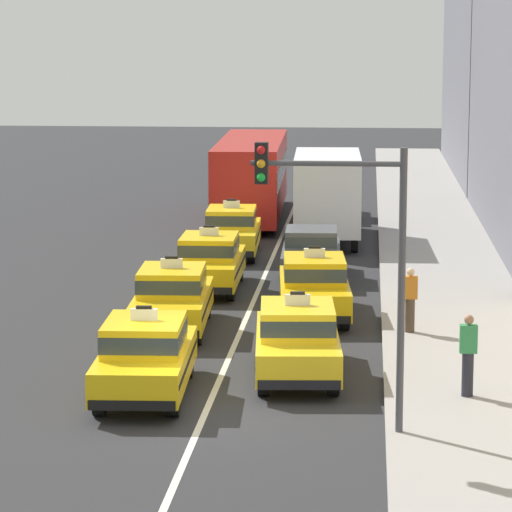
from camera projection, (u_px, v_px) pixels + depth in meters
ground_plane at (205, 414)px, 27.09m from camera, size 160.00×160.00×0.00m
lane_stripe_left_right at (275, 252)px, 46.74m from camera, size 0.14×80.00×0.01m
sidewalk_curb at (446, 279)px, 41.35m from camera, size 4.00×90.00×0.15m
taxi_left_nearest at (145, 355)px, 28.29m from camera, size 2.00×4.63×1.96m
taxi_left_second at (172, 297)px, 34.40m from camera, size 2.02×4.64×1.96m
taxi_left_third at (210, 261)px, 39.77m from camera, size 1.90×4.59×1.96m
taxi_left_fourth at (232, 230)px, 45.88m from camera, size 1.98×4.62×1.96m
bus_left_fifth at (251, 174)px, 54.79m from camera, size 2.83×11.27×3.22m
taxi_right_nearest at (297, 339)px, 29.81m from camera, size 2.12×4.67×1.96m
taxi_right_second at (314, 286)px, 35.99m from camera, size 2.13×4.67×1.96m
sedan_right_third at (311, 252)px, 41.66m from camera, size 1.88×4.35×1.58m
box_truck_right_fourth at (327, 193)px, 48.81m from camera, size 2.47×7.03×3.27m
sedan_right_fifth at (330, 197)px, 55.30m from camera, size 1.79×4.31×1.58m
pedestrian_near_crosswalk at (468, 355)px, 27.75m from camera, size 0.36×0.24×1.71m
pedestrian_mid_block at (410, 300)px, 33.65m from camera, size 0.36×0.24×1.62m
traffic_light_pole at (350, 238)px, 24.89m from camera, size 2.87×0.33×5.58m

